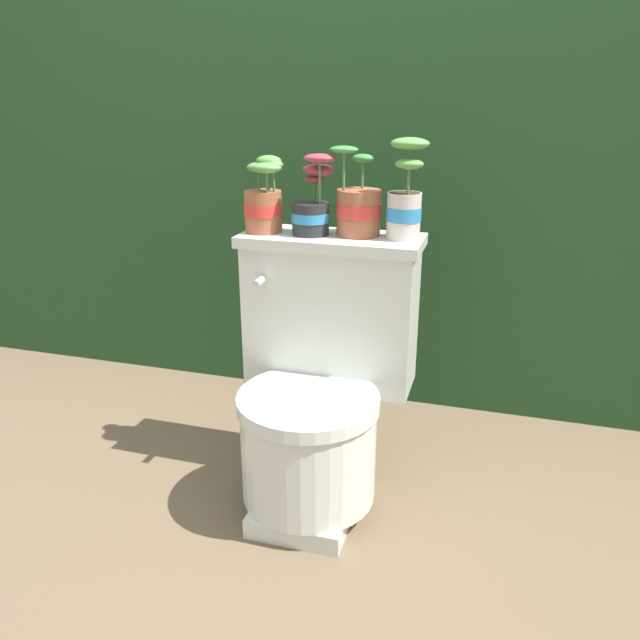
{
  "coord_description": "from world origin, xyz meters",
  "views": [
    {
      "loc": [
        0.53,
        -1.41,
        1.11
      ],
      "look_at": [
        0.09,
        0.1,
        0.53
      ],
      "focal_mm": 35.0,
      "sensor_mm": 36.0,
      "label": 1
    }
  ],
  "objects_px": {
    "potted_plant_left": "(264,202)",
    "potted_plant_midright": "(405,203)",
    "potted_plant_midleft": "(312,206)",
    "toilet": "(319,383)",
    "potted_plant_middle": "(358,208)"
  },
  "relations": [
    {
      "from": "toilet",
      "to": "potted_plant_midright",
      "type": "bearing_deg",
      "value": 32.43
    },
    {
      "from": "potted_plant_left",
      "to": "potted_plant_midleft",
      "type": "bearing_deg",
      "value": 2.82
    },
    {
      "from": "potted_plant_left",
      "to": "potted_plant_midright",
      "type": "distance_m",
      "value": 0.39
    },
    {
      "from": "potted_plant_left",
      "to": "potted_plant_middle",
      "type": "height_order",
      "value": "potted_plant_middle"
    },
    {
      "from": "potted_plant_midleft",
      "to": "potted_plant_middle",
      "type": "relative_size",
      "value": 0.91
    },
    {
      "from": "potted_plant_left",
      "to": "toilet",
      "type": "bearing_deg",
      "value": -29.28
    },
    {
      "from": "toilet",
      "to": "potted_plant_middle",
      "type": "distance_m",
      "value": 0.5
    },
    {
      "from": "potted_plant_midright",
      "to": "potted_plant_midleft",
      "type": "bearing_deg",
      "value": -177.49
    },
    {
      "from": "toilet",
      "to": "potted_plant_midleft",
      "type": "xyz_separation_m",
      "value": [
        -0.05,
        0.11,
        0.47
      ]
    },
    {
      "from": "potted_plant_midleft",
      "to": "potted_plant_midright",
      "type": "xyz_separation_m",
      "value": [
        0.25,
        0.01,
        0.02
      ]
    },
    {
      "from": "potted_plant_left",
      "to": "potted_plant_midleft",
      "type": "height_order",
      "value": "potted_plant_midleft"
    },
    {
      "from": "potted_plant_left",
      "to": "potted_plant_midright",
      "type": "height_order",
      "value": "potted_plant_midright"
    },
    {
      "from": "toilet",
      "to": "potted_plant_middle",
      "type": "height_order",
      "value": "potted_plant_middle"
    },
    {
      "from": "potted_plant_left",
      "to": "potted_plant_middle",
      "type": "xyz_separation_m",
      "value": [
        0.26,
        0.03,
        -0.01
      ]
    },
    {
      "from": "potted_plant_middle",
      "to": "potted_plant_midright",
      "type": "xyz_separation_m",
      "value": [
        0.13,
        -0.02,
        0.02
      ]
    }
  ]
}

